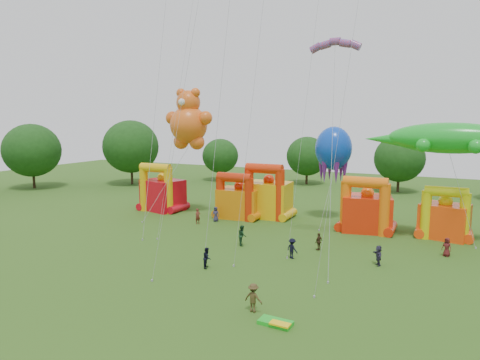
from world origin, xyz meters
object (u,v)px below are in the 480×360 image
at_px(gecko_kite, 452,151).
at_px(spectator_4, 319,242).
at_px(teddy_bear_kite, 177,153).
at_px(octopus_kite, 333,156).
at_px(bouncy_castle_0, 162,192).
at_px(spectator_0, 216,214).
at_px(bouncy_castle_2, 268,197).

relative_size(gecko_kite, spectator_4, 8.97).
relative_size(teddy_bear_kite, octopus_kite, 1.41).
height_order(bouncy_castle_0, spectator_4, bouncy_castle_0).
distance_m(teddy_bear_kite, octopus_kite, 18.98).
height_order(teddy_bear_kite, spectator_4, teddy_bear_kite).
height_order(octopus_kite, spectator_0, octopus_kite).
xyz_separation_m(gecko_kite, spectator_0, (-24.93, -2.34, -8.22)).
bearing_deg(spectator_4, octopus_kite, -149.48).
xyz_separation_m(bouncy_castle_0, spectator_0, (9.68, -2.45, -1.57)).
xyz_separation_m(bouncy_castle_2, octopus_kite, (7.50, 2.02, 5.19)).
xyz_separation_m(gecko_kite, spectator_4, (-10.68, -8.09, -8.29)).
bearing_deg(spectator_4, spectator_0, -90.55).
bearing_deg(octopus_kite, gecko_kite, -19.61).
height_order(bouncy_castle_2, spectator_0, bouncy_castle_2).
bearing_deg(spectator_4, teddy_bear_kite, -85.70).
relative_size(bouncy_castle_2, spectator_0, 3.86).
bearing_deg(octopus_kite, spectator_4, -80.92).
height_order(bouncy_castle_2, spectator_4, bouncy_castle_2).
bearing_deg(gecko_kite, bouncy_castle_0, 179.82).
xyz_separation_m(bouncy_castle_2, spectator_0, (-4.73, -4.85, -1.71)).
distance_m(teddy_bear_kite, spectator_0, 9.09).
xyz_separation_m(bouncy_castle_2, teddy_bear_kite, (-10.34, -4.48, 5.43)).
bearing_deg(octopus_kite, spectator_0, -150.70).
bearing_deg(bouncy_castle_2, teddy_bear_kite, -156.58).
relative_size(bouncy_castle_0, spectator_0, 3.63).
bearing_deg(gecko_kite, spectator_4, -142.84).
relative_size(spectator_0, spectator_4, 1.08).
height_order(bouncy_castle_2, gecko_kite, gecko_kite).
xyz_separation_m(bouncy_castle_0, octopus_kite, (21.91, 4.41, 5.33)).
height_order(spectator_0, spectator_4, spectator_0).
relative_size(teddy_bear_kite, gecko_kite, 1.09).
relative_size(bouncy_castle_2, octopus_kite, 0.60).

